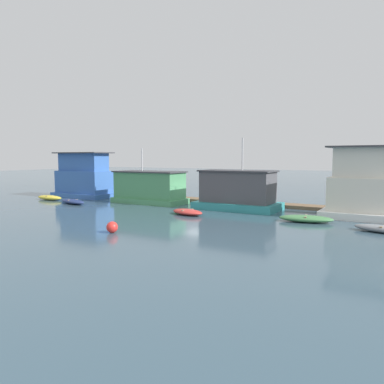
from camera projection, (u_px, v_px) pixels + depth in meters
ground_plane at (197, 206)px, 34.71m from camera, size 200.00×200.00×0.00m
dock_walkway at (214, 201)px, 37.61m from camera, size 42.40×1.88×0.30m
houseboat_blue at (84, 177)px, 42.43m from camera, size 7.02×3.65×5.07m
houseboat_green at (149, 188)px, 36.91m from camera, size 7.26×3.39×5.39m
houseboat_teal at (238, 191)px, 32.43m from camera, size 7.20×3.92×6.19m
houseboat_white at (369, 187)px, 27.36m from camera, size 6.54×3.87×8.37m
dinghy_yellow at (50, 198)px, 39.66m from camera, size 3.40×1.13×0.50m
dinghy_navy at (73, 201)px, 36.44m from camera, size 3.94×2.07×0.45m
dinghy_red at (188, 212)px, 29.51m from camera, size 3.15×2.10×0.45m
dinghy_green at (306, 219)px, 26.20m from camera, size 3.90×2.11×0.48m
dinghy_grey at (383, 229)px, 22.56m from camera, size 3.49×1.76×0.45m
buoy_red at (112, 227)px, 22.47m from camera, size 0.69×0.69×0.69m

